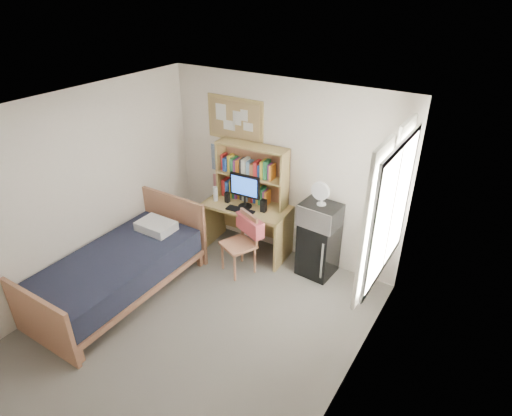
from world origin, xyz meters
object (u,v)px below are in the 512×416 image
Objects in this scene: bulletin_board at (235,119)px; mini_fridge at (318,248)px; speaker_left at (227,197)px; speaker_right at (264,206)px; microwave at (321,215)px; desk_fan at (322,194)px; monitor at (245,191)px; bed at (119,275)px; desk at (247,228)px; desk_chair at (238,244)px.

bulletin_board reaches higher than mini_fridge.
speaker_right is at bearing -0.00° from speaker_left.
desk_fan is (0.00, 0.00, 0.30)m from microwave.
desk_fan is at bearing 2.46° from speaker_right.
mini_fridge is (1.54, -0.24, -1.52)m from bulletin_board.
monitor reaches higher than speaker_left.
bulletin_board is 1.70m from desk_fan.
bulletin_board is 1.88× the size of monitor.
bed is 4.23× the size of microwave.
speaker_left is at bearing 71.15° from bed.
desk_fan is at bearing -90.00° from mini_fridge.
speaker_right is (1.16, 1.72, 0.58)m from bed.
microwave is (1.54, -0.26, -0.97)m from bulletin_board.
microwave is (0.83, 0.09, 0.07)m from speaker_right.
microwave reaches higher than speaker_right.
desk_fan is (0.83, 0.09, 0.37)m from speaker_right.
mini_fridge reaches higher than bed.
bed is 7.11× the size of desk_fan.
bulletin_board is at bearing 137.56° from desk.
bed is 1.85m from speaker_left.
desk_fan is (1.13, 0.05, 0.85)m from desk.
desk_chair reaches higher than bed.
desk_fan is at bearing 1.81° from monitor.
monitor reaches higher than speaker_right.
desk_chair is at bearing 49.96° from bed.
mini_fridge is at bearing 90.00° from microwave.
desk_chair is 1.63m from bed.
bulletin_board is at bearing 77.32° from bed.
bed is 2.04m from monitor.
monitor is at bearing -90.00° from desk.
speaker_left is 0.85× the size of speaker_right.
speaker_right is 0.60× the size of desk_fan.
desk is 1.58× the size of mini_fridge.
mini_fridge is at bearing -0.22° from desk.
desk is 0.56m from speaker_left.
desk is 1.42m from desk_fan.
desk_fan is (0.95, 0.56, 0.80)m from desk_chair.
speaker_left is (0.11, -0.40, -1.05)m from bulletin_board.
bulletin_board reaches higher than speaker_left.
speaker_left is 0.60m from speaker_right.
desk_chair is 2.92× the size of desk_fan.
microwave is at bearing -1.22° from desk.
monitor is 0.35m from speaker_left.
desk_fan is (1.13, 0.11, 0.21)m from monitor.
desk_fan reaches higher than microwave.
bulletin_board is at bearing 100.94° from speaker_left.
bulletin_board reaches higher than desk_fan.
desk_chair is 1.37m from desk_fan.
speaker_left is (-0.30, -0.08, 0.47)m from desk.
desk_chair is 5.74× the size of speaker_left.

